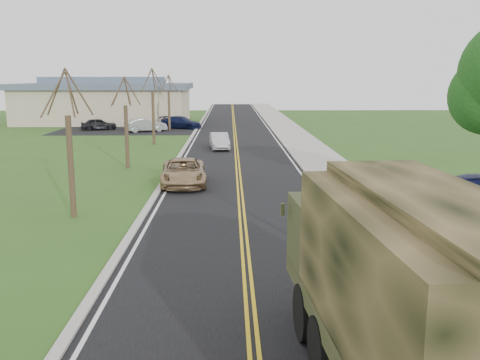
{
  "coord_description": "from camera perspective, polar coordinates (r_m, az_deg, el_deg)",
  "views": [
    {
      "loc": [
        -0.5,
        -11.62,
        5.76
      ],
      "look_at": [
        -0.11,
        8.67,
        1.8
      ],
      "focal_mm": 40.0,
      "sensor_mm": 36.0,
      "label": 1
    }
  ],
  "objects": [
    {
      "name": "bare_tree_d",
      "position": [
        58.08,
        -7.58,
        7.78
      ],
      "size": [
        1.88,
        2.2,
        5.91
      ],
      "color": "#38281C",
      "rests_on": "ground"
    },
    {
      "name": "road",
      "position": [
        51.95,
        -0.53,
        4.68
      ],
      "size": [
        8.0,
        120.0,
        0.01
      ],
      "primitive_type": "cube",
      "color": "black",
      "rests_on": "ground"
    },
    {
      "name": "lot_car_navy",
      "position": [
        60.02,
        -6.3,
        6.12
      ],
      "size": [
        5.06,
        3.53,
        1.36
      ],
      "primitive_type": "imported",
      "rotation": [
        0.0,
        0.0,
        1.18
      ],
      "color": "#0E1535",
      "rests_on": "ground"
    },
    {
      "name": "bare_tree_c",
      "position": [
        46.18,
        -9.25,
        7.2
      ],
      "size": [
        2.04,
        2.39,
        6.42
      ],
      "color": "#38281C",
      "rests_on": "ground"
    },
    {
      "name": "lot_car_silver",
      "position": [
        56.99,
        -10.04,
        5.8
      ],
      "size": [
        4.56,
        3.19,
        1.43
      ],
      "primitive_type": "imported",
      "rotation": [
        0.0,
        0.0,
        2.0
      ],
      "color": "#A7A7AB",
      "rests_on": "ground"
    },
    {
      "name": "ground",
      "position": [
        12.98,
        1.27,
        -15.31
      ],
      "size": [
        160.0,
        160.0,
        0.0
      ],
      "primitive_type": "plane",
      "color": "#2D501A",
      "rests_on": "ground"
    },
    {
      "name": "suv_champagne",
      "position": [
        28.75,
        -6.06,
        0.84
      ],
      "size": [
        2.72,
        5.2,
        1.4
      ],
      "primitive_type": "imported",
      "rotation": [
        0.0,
        0.0,
        0.08
      ],
      "color": "#9E8059",
      "rests_on": "ground"
    },
    {
      "name": "military_truck",
      "position": [
        9.68,
        17.64,
        -10.34
      ],
      "size": [
        3.32,
        8.28,
        4.05
      ],
      "rotation": [
        0.0,
        0.0,
        0.06
      ],
      "color": "black",
      "rests_on": "ground"
    },
    {
      "name": "bare_tree_a",
      "position": [
        22.8,
        -17.67,
        2.62
      ],
      "size": [
        1.93,
        2.26,
        6.08
      ],
      "color": "#38281C",
      "rests_on": "ground"
    },
    {
      "name": "bare_tree_b",
      "position": [
        34.41,
        -12.03,
        5.32
      ],
      "size": [
        1.83,
        2.14,
        5.73
      ],
      "color": "#38281C",
      "rests_on": "ground"
    },
    {
      "name": "lot_car_dark",
      "position": [
        59.86,
        -14.85,
        5.77
      ],
      "size": [
        4.04,
        2.58,
        1.28
      ],
      "primitive_type": "imported",
      "rotation": [
        0.0,
        0.0,
        1.88
      ],
      "color": "black",
      "rests_on": "ground"
    },
    {
      "name": "sedan_silver",
      "position": [
        42.75,
        -2.19,
        4.16
      ],
      "size": [
        1.76,
        4.03,
        1.29
      ],
      "primitive_type": "imported",
      "rotation": [
        0.0,
        0.0,
        0.1
      ],
      "color": "silver",
      "rests_on": "ground"
    },
    {
      "name": "curb_left",
      "position": [
        52.07,
        -5.12,
        4.71
      ],
      "size": [
        0.3,
        120.0,
        0.1
      ],
      "primitive_type": "cube",
      "color": "#9E998E",
      "rests_on": "ground"
    },
    {
      "name": "sidewalk_right",
      "position": [
        52.33,
        5.97,
        4.72
      ],
      "size": [
        3.2,
        120.0,
        0.1
      ],
      "primitive_type": "cube",
      "color": "#9E998E",
      "rests_on": "ground"
    },
    {
      "name": "commercial_building",
      "position": [
        69.42,
        -14.12,
        8.18
      ],
      "size": [
        25.5,
        21.5,
        5.65
      ],
      "color": "tan",
      "rests_on": "ground"
    },
    {
      "name": "curb_right",
      "position": [
        52.15,
        4.05,
        4.74
      ],
      "size": [
        0.3,
        120.0,
        0.12
      ],
      "primitive_type": "cube",
      "color": "#9E998E",
      "rests_on": "ground"
    }
  ]
}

